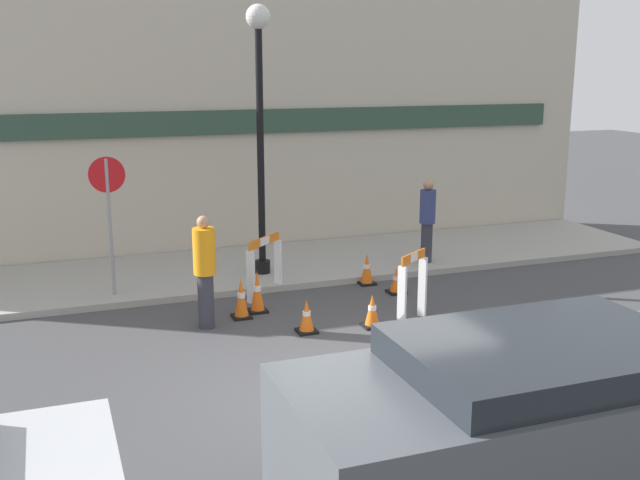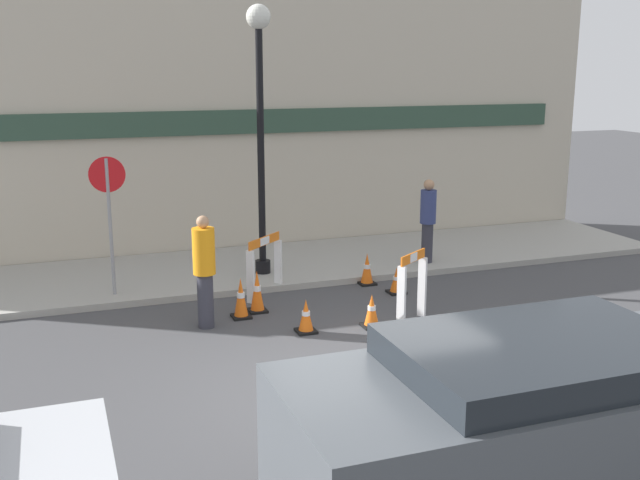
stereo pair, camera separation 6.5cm
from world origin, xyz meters
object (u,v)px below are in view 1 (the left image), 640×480
person_pedestrian (427,218)px  person_worker (205,268)px  streetlamp_post (260,104)px  stop_sign (109,204)px  parked_car_1 (540,421)px

person_pedestrian → person_worker: bearing=36.1°
streetlamp_post → person_worker: streetlamp_post is taller
stop_sign → person_pedestrian: bearing=-175.7°
streetlamp_post → person_worker: (-1.56, -2.30, -2.33)m
person_pedestrian → parked_car_1: bearing=82.5°
streetlamp_post → person_pedestrian: streetlamp_post is taller
stop_sign → streetlamp_post: bearing=-167.5°
stop_sign → person_pedestrian: 6.10m
person_pedestrian → parked_car_1: (-3.18, -7.96, -0.04)m
streetlamp_post → parked_car_1: bearing=-89.2°
stop_sign → parked_car_1: (2.89, -7.89, -0.72)m
person_worker → person_pedestrian: size_ratio=1.06×
person_pedestrian → parked_car_1: 8.57m
stop_sign → parked_car_1: 8.43m
person_worker → stop_sign: bearing=111.5°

